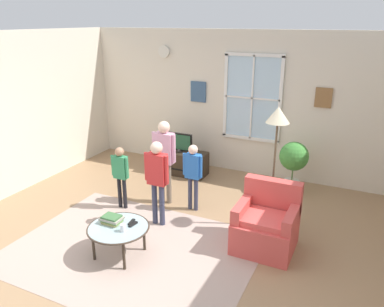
% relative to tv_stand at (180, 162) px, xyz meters
% --- Properties ---
extents(ground_plane, '(6.62, 6.76, 0.02)m').
position_rel_tv_stand_xyz_m(ground_plane, '(0.85, -2.47, -0.24)').
color(ground_plane, '#9E7A56').
extents(back_wall, '(6.02, 0.17, 2.70)m').
position_rel_tv_stand_xyz_m(back_wall, '(0.86, 0.67, 1.13)').
color(back_wall, beige).
rests_on(back_wall, ground_plane).
extents(area_rug, '(3.15, 2.35, 0.01)m').
position_rel_tv_stand_xyz_m(area_rug, '(0.65, -2.62, -0.22)').
color(area_rug, tan).
rests_on(area_rug, ground_plane).
extents(tv_stand, '(1.09, 0.43, 0.45)m').
position_rel_tv_stand_xyz_m(tv_stand, '(0.00, 0.00, 0.00)').
color(tv_stand, '#2D2319').
rests_on(tv_stand, ground_plane).
extents(television, '(0.53, 0.08, 0.36)m').
position_rel_tv_stand_xyz_m(television, '(-0.00, -0.00, 0.42)').
color(television, '#4C4C4C').
rests_on(television, tv_stand).
extents(armchair, '(0.76, 0.74, 0.87)m').
position_rel_tv_stand_xyz_m(armchair, '(2.20, -1.79, 0.10)').
color(armchair, '#D14C47').
rests_on(armchair, ground_plane).
extents(coffee_table, '(0.79, 0.79, 0.41)m').
position_rel_tv_stand_xyz_m(coffee_table, '(0.56, -2.78, 0.15)').
color(coffee_table, '#99B2B7').
rests_on(coffee_table, ground_plane).
extents(book_stack, '(0.27, 0.19, 0.10)m').
position_rel_tv_stand_xyz_m(book_stack, '(0.43, -2.73, 0.23)').
color(book_stack, tan).
rests_on(book_stack, coffee_table).
extents(cup, '(0.07, 0.07, 0.10)m').
position_rel_tv_stand_xyz_m(cup, '(0.68, -2.84, 0.23)').
color(cup, white).
rests_on(cup, coffee_table).
extents(remote_near_books, '(0.06, 0.14, 0.02)m').
position_rel_tv_stand_xyz_m(remote_near_books, '(0.70, -2.66, 0.19)').
color(remote_near_books, black).
rests_on(remote_near_books, coffee_table).
extents(remote_near_cup, '(0.06, 0.14, 0.02)m').
position_rel_tv_stand_xyz_m(remote_near_cup, '(0.65, -2.62, 0.19)').
color(remote_near_cup, black).
rests_on(remote_near_cup, coffee_table).
extents(person_red_shirt, '(0.39, 0.17, 1.28)m').
position_rel_tv_stand_xyz_m(person_red_shirt, '(0.62, -1.88, 0.57)').
color(person_red_shirt, '#333851').
rests_on(person_red_shirt, ground_plane).
extents(person_blue_shirt, '(0.33, 0.15, 1.08)m').
position_rel_tv_stand_xyz_m(person_blue_shirt, '(0.88, -1.26, 0.45)').
color(person_blue_shirt, '#333851').
rests_on(person_blue_shirt, ground_plane).
extents(person_green_shirt, '(0.31, 0.14, 1.02)m').
position_rel_tv_stand_xyz_m(person_green_shirt, '(-0.16, -1.69, 0.41)').
color(person_green_shirt, black).
rests_on(person_green_shirt, ground_plane).
extents(person_pink_shirt, '(0.42, 0.19, 1.38)m').
position_rel_tv_stand_xyz_m(person_pink_shirt, '(0.36, -1.22, 0.64)').
color(person_pink_shirt, '#726656').
rests_on(person_pink_shirt, ground_plane).
extents(potted_plant_by_window, '(0.50, 0.50, 0.91)m').
position_rel_tv_stand_xyz_m(potted_plant_by_window, '(2.16, 0.07, 0.37)').
color(potted_plant_by_window, silver).
rests_on(potted_plant_by_window, ground_plane).
extents(floor_lamp, '(0.32, 0.32, 1.78)m').
position_rel_tv_stand_xyz_m(floor_lamp, '(2.11, -1.21, 1.26)').
color(floor_lamp, black).
rests_on(floor_lamp, ground_plane).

